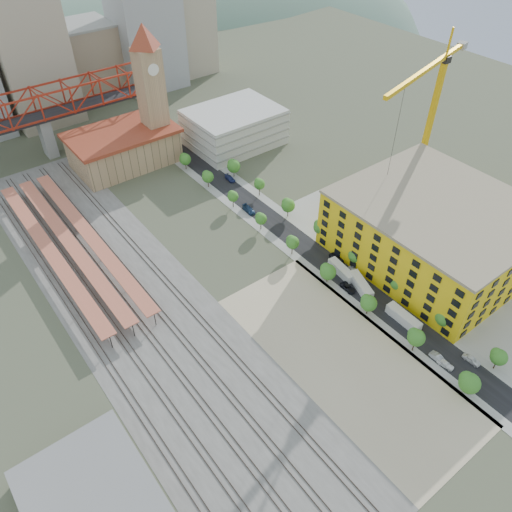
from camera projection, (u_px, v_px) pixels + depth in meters
ground at (275, 278)px, 140.20m from camera, size 400.00×400.00×0.00m
ballast_strip at (130, 298)px, 134.22m from camera, size 36.00×165.00×0.06m
dirt_lot at (345, 357)px, 119.56m from camera, size 28.00×67.00×0.06m
street_asphalt at (284, 230)px, 156.43m from camera, size 12.00×170.00×0.06m
sidewalk_west at (271, 237)px, 153.93m from camera, size 3.00×170.00×0.04m
sidewalk_east at (298, 224)px, 158.94m from camera, size 3.00×170.00×0.04m
construction_pad at (434, 251)px, 148.76m from camera, size 50.00×90.00×0.06m
rail_tracks at (124, 301)px, 133.32m from camera, size 26.56×160.00×0.18m
platform_canopies at (70, 242)px, 145.73m from camera, size 16.00×80.00×4.12m
station_hall at (124, 147)px, 182.45m from camera, size 38.00×24.00×13.10m
clock_tower at (150, 81)px, 172.64m from camera, size 12.00×12.00×52.00m
parking_garage at (234, 127)px, 193.77m from camera, size 34.00×26.00×14.00m
truss_bridge at (38, 109)px, 179.01m from camera, size 94.00×9.60×25.60m
construction_building at (435, 231)px, 141.20m from camera, size 44.60×50.60×18.80m
warehouse at (97, 512)px, 90.56m from camera, size 22.00×32.00×5.00m
street_trees at (306, 247)px, 150.48m from camera, size 15.40×124.40×8.00m
skyline at (81, 49)px, 213.48m from camera, size 133.00×46.00×60.00m
distant_hills at (99, 136)px, 368.53m from camera, size 647.00×264.00×227.00m
tower_crane at (431, 102)px, 149.64m from camera, size 49.31×13.82×53.77m
site_trailer_a at (405, 319)px, 127.05m from camera, size 2.65×9.04×2.45m
site_trailer_b at (403, 318)px, 127.30m from camera, size 2.87×9.96×2.71m
site_trailer_c at (361, 285)px, 136.15m from camera, size 5.70×10.22×2.71m
site_trailer_d at (341, 270)px, 140.73m from camera, size 3.53×9.59×2.56m
car_0 at (445, 364)px, 117.23m from camera, size 2.27×4.28×1.39m
car_1 at (438, 358)px, 118.41m from camera, size 1.65×4.56×1.50m
car_2 at (348, 288)px, 136.31m from camera, size 2.61×5.04×1.36m
car_3 at (249, 210)px, 163.32m from camera, size 2.58×5.66×1.61m
car_4 at (472, 360)px, 118.15m from camera, size 2.09×4.56×1.52m
car_5 at (354, 271)px, 141.30m from camera, size 1.72×4.18×1.35m
car_6 at (337, 258)px, 145.36m from camera, size 3.08×5.37×1.41m
car_7 at (230, 179)px, 177.59m from camera, size 2.43×5.17×1.46m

